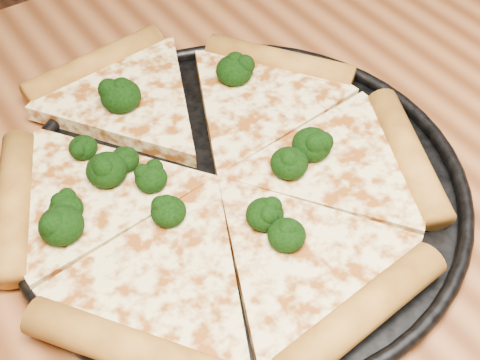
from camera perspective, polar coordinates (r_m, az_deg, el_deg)
dining_table at (r=0.61m, az=4.42°, el=-10.60°), size 1.20×0.90×0.75m
pizza_pan at (r=0.56m, az=0.00°, el=-0.56°), size 0.39×0.39×0.02m
pizza at (r=0.56m, az=-2.26°, el=0.43°), size 0.39×0.40×0.03m
broccoli_florets at (r=0.55m, az=-5.20°, el=1.84°), size 0.25×0.24×0.03m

